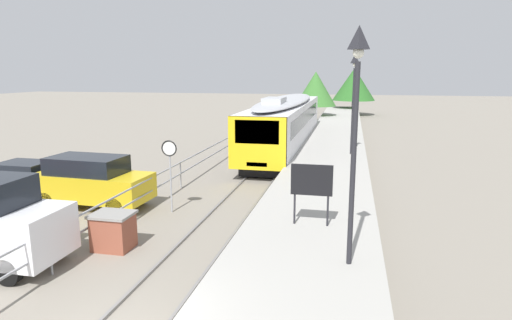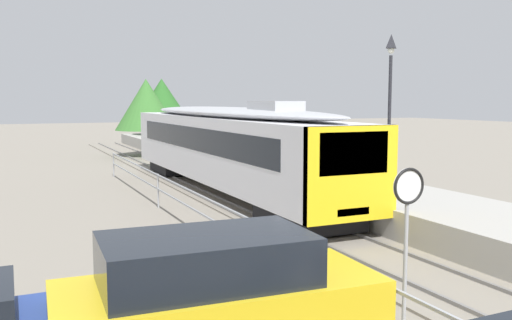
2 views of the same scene
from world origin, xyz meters
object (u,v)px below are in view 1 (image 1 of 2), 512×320
(parked_hatchback_blue, at_px, (21,179))
(commuter_train, at_px, (286,120))
(platform_lamp_near_end, at_px, (356,103))
(platform_notice_board, at_px, (312,182))
(brick_utility_cabinet, at_px, (113,231))
(speed_limit_sign, at_px, (170,158))
(platform_lamp_mid_platform, at_px, (354,85))
(parked_suv_yellow, at_px, (91,181))

(parked_hatchback_blue, bearing_deg, commuter_train, 54.80)
(platform_lamp_near_end, bearing_deg, platform_notice_board, 114.64)
(commuter_train, distance_m, platform_lamp_near_end, 19.87)
(platform_lamp_near_end, height_order, brick_utility_cabinet, platform_lamp_near_end)
(brick_utility_cabinet, bearing_deg, platform_notice_board, 8.83)
(platform_lamp_near_end, xyz_separation_m, platform_notice_board, (-1.11, 2.43, -2.44))
(brick_utility_cabinet, bearing_deg, speed_limit_sign, 85.21)
(commuter_train, distance_m, platform_lamp_mid_platform, 7.10)
(platform_lamp_near_end, height_order, platform_lamp_mid_platform, same)
(commuter_train, xyz_separation_m, speed_limit_sign, (-2.29, -14.05, -0.02))
(platform_notice_board, bearing_deg, platform_lamp_mid_platform, 84.60)
(platform_lamp_near_end, height_order, parked_suv_yellow, platform_lamp_near_end)
(commuter_train, relative_size, platform_notice_board, 10.33)
(platform_lamp_near_end, distance_m, parked_hatchback_blue, 15.49)
(brick_utility_cabinet, relative_size, parked_suv_yellow, 0.26)
(platform_notice_board, relative_size, parked_suv_yellow, 0.38)
(platform_lamp_near_end, distance_m, parked_suv_yellow, 11.83)
(commuter_train, relative_size, parked_hatchback_blue, 4.64)
(platform_lamp_mid_platform, relative_size, parked_hatchback_blue, 1.33)
(platform_lamp_near_end, bearing_deg, platform_lamp_mid_platform, 90.00)
(platform_lamp_near_end, bearing_deg, parked_hatchback_blue, 157.22)
(brick_utility_cabinet, height_order, parked_hatchback_blue, parked_hatchback_blue)
(parked_hatchback_blue, bearing_deg, brick_utility_cabinet, -32.03)
(platform_lamp_mid_platform, distance_m, parked_suv_yellow, 13.97)
(commuter_train, xyz_separation_m, parked_suv_yellow, (-5.65, -14.05, -1.08))
(platform_notice_board, bearing_deg, parked_hatchback_blue, 165.11)
(speed_limit_sign, height_order, brick_utility_cabinet, speed_limit_sign)
(platform_lamp_mid_platform, xyz_separation_m, speed_limit_sign, (-6.67, -9.05, -2.50))
(commuter_train, xyz_separation_m, platform_lamp_near_end, (4.38, -19.22, 2.48))
(platform_lamp_near_end, relative_size, speed_limit_sign, 1.91)
(parked_hatchback_blue, bearing_deg, parked_suv_yellow, -9.65)
(commuter_train, height_order, platform_lamp_mid_platform, platform_lamp_mid_platform)
(platform_lamp_mid_platform, bearing_deg, speed_limit_sign, -126.39)
(parked_suv_yellow, bearing_deg, brick_utility_cabinet, -50.02)
(platform_lamp_mid_platform, bearing_deg, platform_notice_board, -95.40)
(platform_lamp_mid_platform, relative_size, parked_suv_yellow, 1.14)
(platform_lamp_mid_platform, distance_m, brick_utility_cabinet, 15.04)
(parked_hatchback_blue, bearing_deg, platform_lamp_near_end, -22.78)
(commuter_train, bearing_deg, parked_suv_yellow, -111.91)
(speed_limit_sign, xyz_separation_m, parked_suv_yellow, (-3.36, 0.00, -1.06))
(speed_limit_sign, xyz_separation_m, brick_utility_cabinet, (-0.31, -3.65, -1.55))
(platform_lamp_mid_platform, height_order, parked_suv_yellow, platform_lamp_mid_platform)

